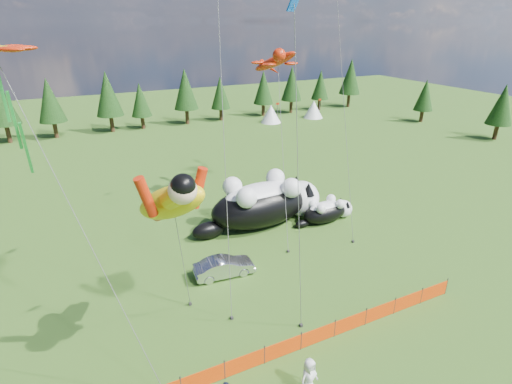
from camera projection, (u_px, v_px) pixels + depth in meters
ground at (256, 318)px, 21.71m from camera, size 160.00×160.00×0.00m
safety_fence at (283, 348)px, 19.03m from camera, size 22.06×0.06×1.10m
tree_line at (120, 103)px, 57.36m from camera, size 90.00×4.00×8.00m
festival_tents at (205, 121)px, 58.65m from camera, size 50.00×3.20×2.80m
cat_large at (266, 202)px, 31.15m from camera, size 11.00×4.21×3.97m
cat_small at (327, 211)px, 31.94m from camera, size 5.37×2.04×1.94m
car at (224, 267)px, 25.12m from camera, size 3.91×1.65×1.26m
spectator_e at (309, 377)px, 16.94m from camera, size 1.05×0.82×1.90m
superhero_kite at (171, 202)px, 17.16m from camera, size 6.02×6.13×9.99m
gecko_kite at (275, 62)px, 31.83m from camera, size 6.05×12.51×15.06m
diamond_kite_c at (295, 27)px, 14.79m from camera, size 1.74×0.61×16.24m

